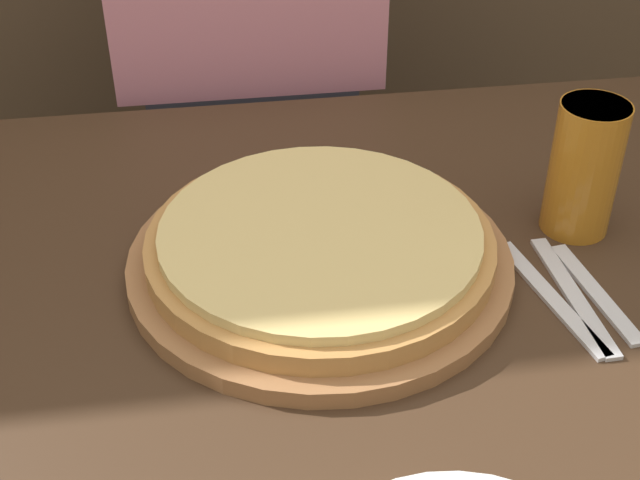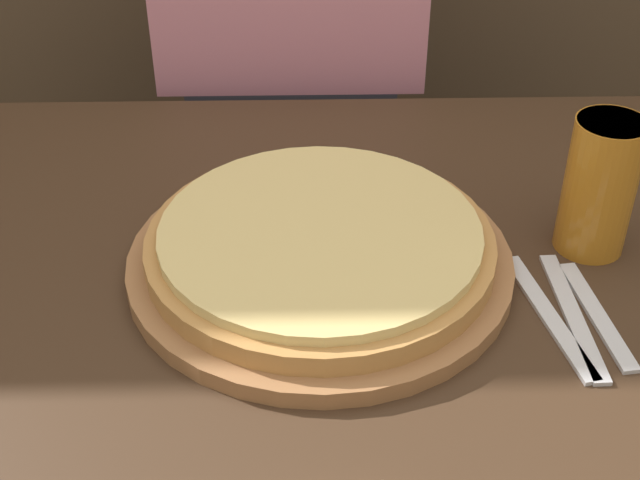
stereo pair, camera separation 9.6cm
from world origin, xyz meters
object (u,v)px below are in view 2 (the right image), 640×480
object	(u,v)px
fork	(549,315)
diner_person	(292,92)
pizza_on_board	(320,251)
dinner_knife	(573,315)
beer_glass	(601,181)
spoon	(597,315)

from	to	relation	value
fork	diner_person	bearing A→B (deg)	112.40
pizza_on_board	fork	world-z (taller)	pizza_on_board
dinner_knife	pizza_on_board	bearing A→B (deg)	161.62
dinner_knife	diner_person	distance (m)	0.71
beer_glass	fork	distance (m)	0.17
dinner_knife	spoon	world-z (taller)	same
beer_glass	diner_person	xyz separation A→B (m)	(-0.34, 0.52, -0.15)
pizza_on_board	spoon	bearing A→B (deg)	-16.85
pizza_on_board	dinner_knife	world-z (taller)	pizza_on_board
fork	spoon	bearing A→B (deg)	0.00
fork	dinner_knife	size ratio (longest dim) A/B	0.99
fork	dinner_knife	xyz separation A→B (m)	(0.02, 0.00, 0.00)
dinner_knife	spoon	size ratio (longest dim) A/B	1.17
beer_glass	fork	bearing A→B (deg)	-120.48
beer_glass	diner_person	size ratio (longest dim) A/B	0.12
dinner_knife	diner_person	world-z (taller)	diner_person
fork	spoon	distance (m)	0.05
pizza_on_board	diner_person	world-z (taller)	diner_person
dinner_knife	fork	bearing A→B (deg)	180.00
pizza_on_board	spoon	world-z (taller)	pizza_on_board
pizza_on_board	dinner_knife	xyz separation A→B (m)	(0.26, -0.09, -0.02)
fork	dinner_knife	bearing A→B (deg)	0.00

